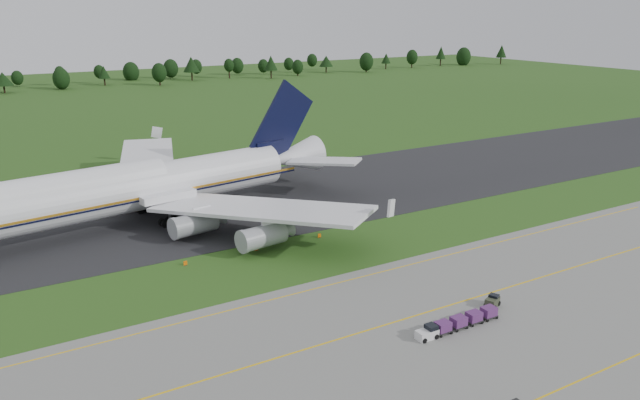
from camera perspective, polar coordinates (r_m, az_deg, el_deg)
ground at (r=89.02m, az=-0.43°, el=-4.97°), size 600.00×600.00×0.00m
apron at (r=65.01m, az=15.34°, el=-14.48°), size 300.00×52.00×0.06m
taxiway at (r=112.70m, az=-7.61°, el=-0.31°), size 300.00×40.00×0.08m
apron_markings at (r=69.26m, az=11.13°, el=-12.05°), size 300.00×30.20×0.01m
tree_line at (r=296.51m, az=-23.54°, el=10.39°), size 530.62×22.94×11.96m
aircraft at (r=103.76m, az=-17.15°, el=0.98°), size 75.32×72.18×21.06m
baggage_train at (r=70.54m, az=12.40°, el=-10.91°), size 10.99×1.41×1.35m
utility_cart at (r=76.50m, az=15.48°, el=-9.00°), size 2.24×1.83×1.07m
edge_markers at (r=90.67m, az=-5.85°, el=-4.46°), size 21.70×0.30×0.60m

